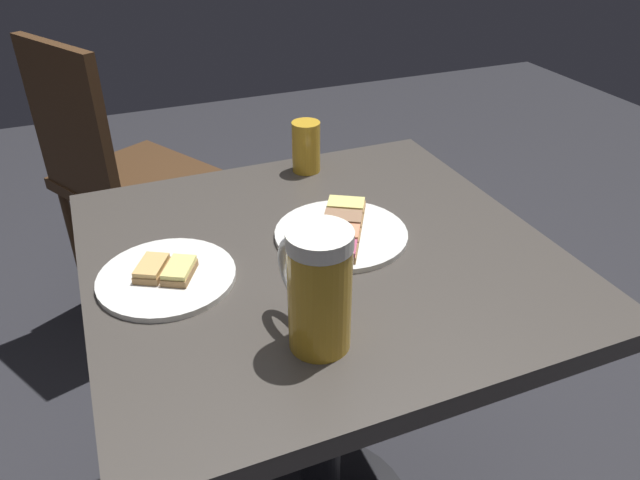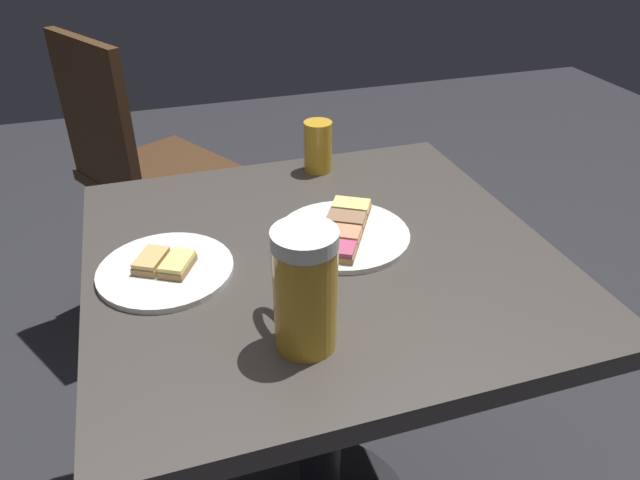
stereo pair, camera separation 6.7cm
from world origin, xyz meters
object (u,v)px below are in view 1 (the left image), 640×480
Objects in this scene: beer_glass_small at (306,147)px; cafe_chair at (113,170)px; plate_far at (167,276)px; plate_near at (341,232)px; beer_mug at (317,289)px.

cafe_chair is at bearing 121.10° from beer_glass_small.
plate_far is 0.23× the size of cafe_chair.
beer_glass_small is (0.35, 0.29, 0.05)m from plate_far.
cafe_chair is (-0.33, 0.90, -0.21)m from plate_near.
plate_far is at bearing -140.04° from beer_glass_small.
plate_far is at bearing -27.26° from cafe_chair.
plate_far is 0.94m from cafe_chair.
beer_mug is at bearing -120.59° from plate_near.
beer_glass_small is 0.77m from cafe_chair.
plate_near is at bearing 2.87° from plate_far.
plate_near is at bearing -98.44° from beer_glass_small.
beer_mug is 1.19m from cafe_chair.
beer_mug is 0.55m from beer_glass_small.
plate_near is at bearing -8.49° from cafe_chair.
beer_glass_small is at bearing 39.96° from plate_far.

